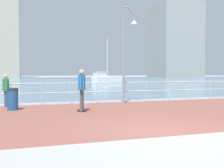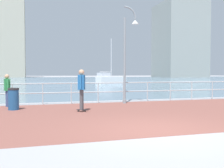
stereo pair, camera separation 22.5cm
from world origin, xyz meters
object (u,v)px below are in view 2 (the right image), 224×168
Objects in this scene: bystander at (7,88)px; lamppost at (128,50)px; skateboarder at (82,86)px; sailboat_red at (110,79)px; trash_bin at (14,99)px.

lamppost is at bearing -2.70° from bystander.
skateboarder is at bearing -40.06° from bystander.
bystander is at bearing 177.30° from lamppost.
bystander is at bearing -115.82° from sailboat_red.
lamppost is 2.91× the size of skateboarder.
bystander reaches higher than trash_bin.
skateboarder is at bearing -140.81° from lamppost.
bystander is 1.62× the size of trash_bin.
bystander is at bearing 106.37° from trash_bin.
trash_bin is 0.14× the size of sailboat_red.
trash_bin is 28.87m from sailboat_red.
sailboat_red reaches higher than bystander.
bystander is 27.91m from sailboat_red.
lamppost is 6.13m from bystander.
sailboat_red is at bearing 71.76° from skateboarder.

